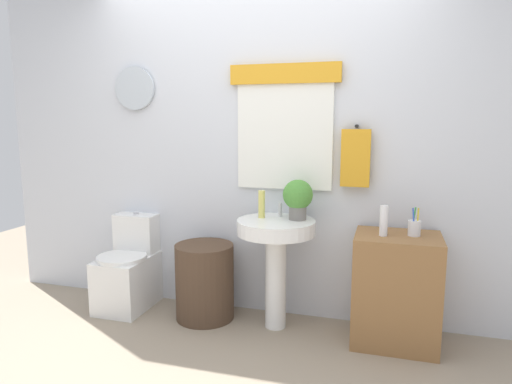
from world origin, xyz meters
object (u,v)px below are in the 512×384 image
laundry_hamper (205,281)px  wooden_cabinet (396,289)px  soap_bottle (262,204)px  potted_plant (298,197)px  lotion_bottle (384,221)px  pedestal_sink (276,245)px  toothbrush_cup (414,228)px  toilet (129,271)px

laundry_hamper → wooden_cabinet: bearing=0.0°
laundry_hamper → soap_bottle: (0.43, 0.05, 0.60)m
potted_plant → lotion_bottle: potted_plant is taller
pedestal_sink → lotion_bottle: 0.76m
soap_bottle → toothbrush_cup: soap_bottle is taller
pedestal_sink → toothbrush_cup: size_ratio=4.27×
soap_bottle → toothbrush_cup: 1.04m
laundry_hamper → soap_bottle: bearing=6.6°
toilet → lotion_bottle: lotion_bottle is taller
soap_bottle → lotion_bottle: size_ratio=0.99×
pedestal_sink → potted_plant: size_ratio=2.79×
laundry_hamper → toothbrush_cup: (1.47, 0.02, 0.51)m
toilet → soap_bottle: (1.10, 0.02, 0.60)m
pedestal_sink → lotion_bottle: size_ratio=3.98×
toilet → pedestal_sink: (1.22, -0.03, 0.32)m
potted_plant → lotion_bottle: size_ratio=1.43×
pedestal_sink → wooden_cabinet: 0.86m
soap_bottle → laundry_hamper: bearing=-173.4°
toothbrush_cup → wooden_cabinet: bearing=-168.2°
laundry_hamper → toothbrush_cup: toothbrush_cup is taller
laundry_hamper → potted_plant: size_ratio=2.00×
laundry_hamper → soap_bottle: 0.74m
pedestal_sink → lotion_bottle: lotion_bottle is taller
laundry_hamper → potted_plant: bearing=5.0°
potted_plant → toothbrush_cup: (0.78, -0.04, -0.16)m
toilet → potted_plant: bearing=1.2°
pedestal_sink → wooden_cabinet: bearing=0.0°
lotion_bottle → soap_bottle: bearing=173.9°
lotion_bottle → pedestal_sink: bearing=176.8°
toilet → toothbrush_cup: bearing=-0.3°
soap_bottle → potted_plant: size_ratio=0.69×
toilet → potted_plant: 1.51m
toilet → laundry_hamper: bearing=-2.6°
laundry_hamper → lotion_bottle: bearing=-1.8°
toilet → potted_plant: size_ratio=2.63×
wooden_cabinet → toothbrush_cup: (0.10, 0.02, 0.42)m
soap_bottle → potted_plant: 0.27m
laundry_hamper → wooden_cabinet: size_ratio=0.77×
toothbrush_cup → potted_plant: bearing=177.1°
wooden_cabinet → soap_bottle: 1.08m
soap_bottle → toothbrush_cup: bearing=-1.7°
toilet → wooden_cabinet: (2.04, -0.03, 0.08)m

